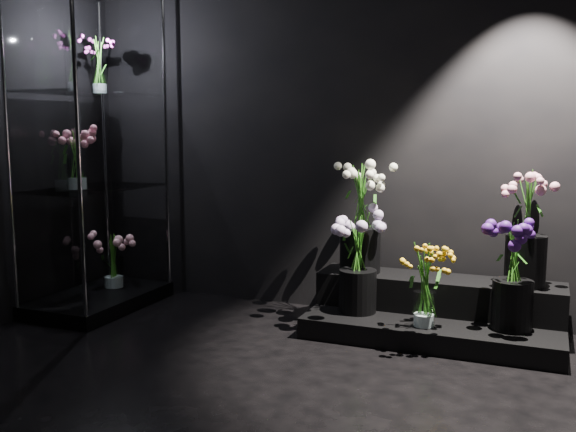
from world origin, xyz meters
The scene contains 12 objects.
floor centered at (0.00, 0.00, 0.00)m, with size 4.00×4.00×0.00m, color black.
wall_back centered at (0.00, 2.00, 1.40)m, with size 4.00×4.00×0.00m, color black.
display_riser centered at (0.79, 1.68, 0.15)m, with size 1.60×0.71×0.36m.
display_case centered at (-1.66, 1.36, 1.17)m, with size 0.64×1.06×2.33m.
bouquet_orange_bells centered at (0.77, 1.39, 0.40)m, with size 0.35×0.35×0.52m.
bouquet_lilac centered at (0.31, 1.54, 0.51)m, with size 0.45×0.45×0.66m.
bouquet_purple centered at (1.27, 1.54, 0.51)m, with size 0.37×0.37×0.67m.
bouquet_cream_roses centered at (0.26, 1.75, 0.76)m, with size 0.40×0.40×0.74m.
bouquet_pink_roses centered at (1.33, 1.76, 0.77)m, with size 0.47×0.47×0.73m.
bouquet_case_pink centered at (-1.68, 1.20, 1.14)m, with size 0.37×0.37×0.44m.
bouquet_case_magenta centered at (-1.71, 1.52, 1.81)m, with size 0.27×0.27×0.42m.
bouquet_case_base_pink centered at (-1.67, 1.56, 0.32)m, with size 0.36×0.36×0.41m.
Camera 1 is at (1.44, -2.46, 1.35)m, focal length 40.00 mm.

